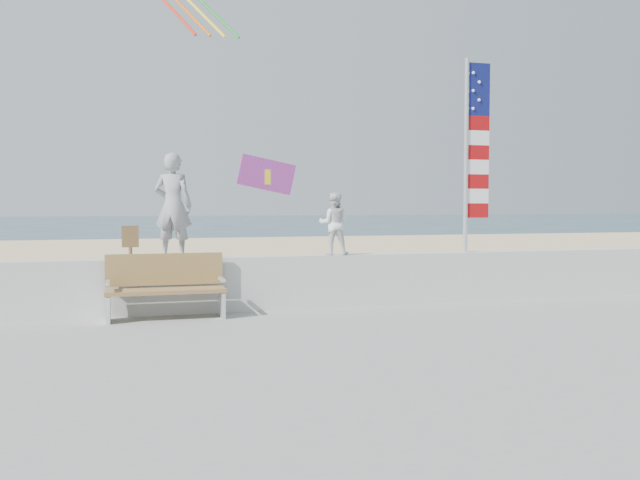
{
  "coord_description": "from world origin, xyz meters",
  "views": [
    {
      "loc": [
        -2.9,
        -9.12,
        1.95
      ],
      "look_at": [
        0.2,
        1.8,
        1.35
      ],
      "focal_mm": 38.0,
      "sensor_mm": 36.0,
      "label": 1
    }
  ],
  "objects_px": {
    "child": "(334,224)",
    "bench": "(166,286)",
    "adult": "(173,206)",
    "flag": "(473,147)"
  },
  "relations": [
    {
      "from": "child",
      "to": "bench",
      "type": "distance_m",
      "value": 3.04
    },
    {
      "from": "adult",
      "to": "flag",
      "type": "bearing_deg",
      "value": -156.34
    },
    {
      "from": "flag",
      "to": "adult",
      "type": "bearing_deg",
      "value": 180.0
    },
    {
      "from": "adult",
      "to": "bench",
      "type": "height_order",
      "value": "adult"
    },
    {
      "from": "child",
      "to": "bench",
      "type": "xyz_separation_m",
      "value": [
        -2.86,
        -0.45,
        -0.93
      ]
    },
    {
      "from": "adult",
      "to": "bench",
      "type": "bearing_deg",
      "value": 94.82
    },
    {
      "from": "bench",
      "to": "flag",
      "type": "xyz_separation_m",
      "value": [
        5.5,
        0.45,
        2.3
      ]
    },
    {
      "from": "adult",
      "to": "child",
      "type": "relative_size",
      "value": 1.58
    },
    {
      "from": "child",
      "to": "flag",
      "type": "xyz_separation_m",
      "value": [
        2.63,
        -0.0,
        1.38
      ]
    },
    {
      "from": "adult",
      "to": "bench",
      "type": "xyz_separation_m",
      "value": [
        -0.16,
        -0.45,
        -1.24
      ]
    }
  ]
}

